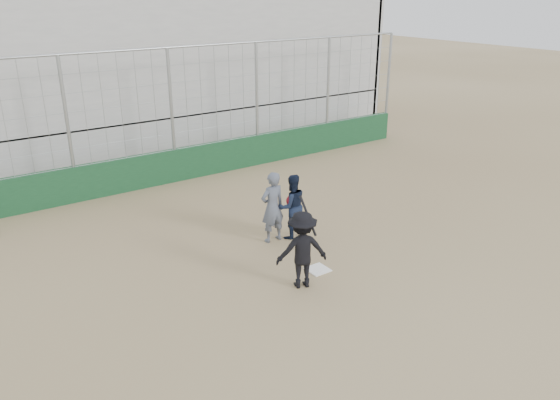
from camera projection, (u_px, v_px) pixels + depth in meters
ground at (318, 270)px, 11.59m from camera, size 90.00×90.00×0.00m
home_plate at (318, 269)px, 11.59m from camera, size 0.44×0.44×0.02m
backstop at (174, 151)px, 16.58m from camera, size 18.10×0.25×4.04m
bleachers at (112, 67)px, 19.63m from camera, size 20.25×6.70×6.98m
batter_at_plate at (302, 250)px, 10.72m from camera, size 1.18×0.93×1.76m
catcher_crouched at (292, 217)px, 12.91m from camera, size 0.80×0.64×1.08m
umpire at (272, 211)px, 12.66m from camera, size 0.63×0.42×1.54m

